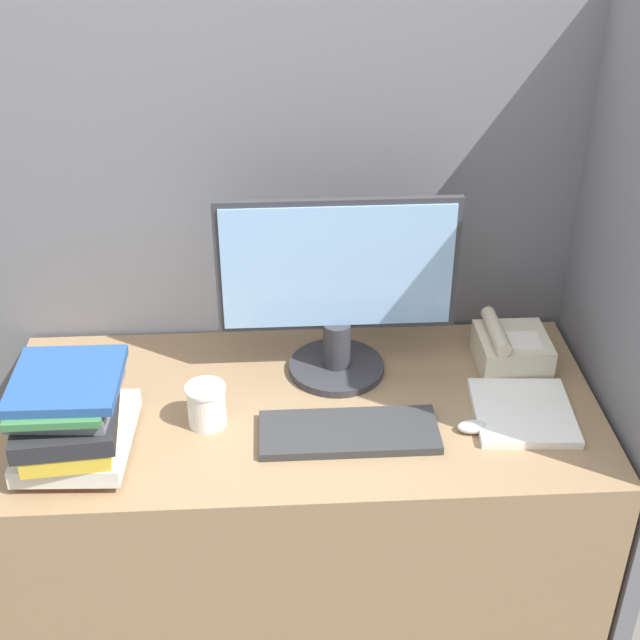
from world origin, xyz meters
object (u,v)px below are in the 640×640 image
Objects in this scene: keyboard at (349,432)px; book_stack at (71,415)px; mouse at (473,427)px; monitor at (337,293)px; desk_telephone at (511,349)px; coffee_cup at (207,405)px.

book_stack reaches higher than keyboard.
mouse is 0.89m from book_stack.
monitor is 0.67m from book_stack.
monitor is 3.18× the size of desk_telephone.
desk_telephone reaches higher than coffee_cup.
monitor is 7.98× the size of mouse.
monitor reaches higher than book_stack.
book_stack is at bearing -177.88° from keyboard.
book_stack reaches higher than desk_telephone.
coffee_cup is 0.32× the size of book_stack.
mouse is 0.40× the size of desk_telephone.
monitor is 1.81× the size of book_stack.
monitor is 0.34m from keyboard.
keyboard is 0.28m from mouse.
coffee_cup reaches higher than keyboard.
keyboard is 3.97× the size of coffee_cup.
desk_telephone is at bearing -0.13° from monitor.
book_stack is at bearing -164.64° from desk_telephone.
coffee_cup is (-0.60, 0.07, 0.04)m from mouse.
keyboard is at bearing -148.69° from desk_telephone.
desk_telephone is at bearing 31.31° from keyboard.
keyboard is 0.51m from desk_telephone.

